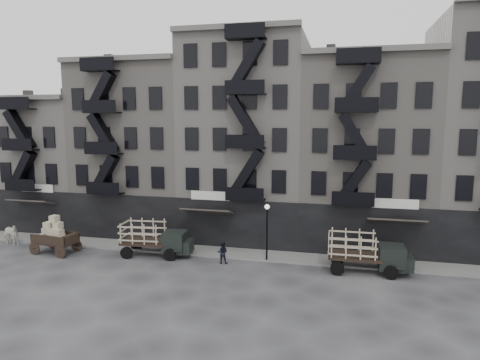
% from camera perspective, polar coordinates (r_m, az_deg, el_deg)
% --- Properties ---
extents(ground, '(140.00, 140.00, 0.00)m').
position_cam_1_polar(ground, '(30.25, -3.03, -11.93)').
color(ground, '#38383A').
rests_on(ground, ground).
extents(sidewalk, '(55.00, 2.50, 0.15)m').
position_cam_1_polar(sidewalk, '(33.64, -1.20, -9.68)').
color(sidewalk, slate).
rests_on(sidewalk, ground).
extents(building_west, '(10.00, 11.35, 13.20)m').
position_cam_1_polar(building_west, '(46.69, -23.69, 2.13)').
color(building_west, '#A29D95').
rests_on(building_west, ground).
extents(building_midwest, '(10.00, 11.35, 16.20)m').
position_cam_1_polar(building_midwest, '(41.32, -12.64, 4.00)').
color(building_midwest, gray).
rests_on(building_midwest, ground).
extents(building_center, '(10.00, 11.35, 18.20)m').
position_cam_1_polar(building_center, '(37.96, 1.08, 5.35)').
color(building_center, '#A29D95').
rests_on(building_center, ground).
extents(building_mideast, '(10.00, 11.35, 16.20)m').
position_cam_1_polar(building_mideast, '(37.21, 16.32, 3.41)').
color(building_mideast, gray).
rests_on(building_mideast, ground).
extents(lamp_post, '(0.36, 0.36, 4.28)m').
position_cam_1_polar(lamp_post, '(31.20, 3.62, -5.95)').
color(lamp_post, black).
rests_on(lamp_post, ground).
extents(horse, '(2.32, 1.50, 1.80)m').
position_cam_1_polar(horse, '(40.53, -28.36, -6.35)').
color(horse, silver).
rests_on(horse, ground).
extents(wagon, '(3.66, 2.26, 2.94)m').
position_cam_1_polar(wagon, '(36.37, -23.59, -6.38)').
color(wagon, black).
rests_on(wagon, ground).
extents(stake_truck_west, '(5.51, 2.64, 2.68)m').
position_cam_1_polar(stake_truck_west, '(33.42, -11.31, -7.36)').
color(stake_truck_west, black).
rests_on(stake_truck_west, ground).
extents(stake_truck_east, '(5.53, 2.35, 2.75)m').
position_cam_1_polar(stake_truck_east, '(30.60, 16.55, -8.93)').
color(stake_truck_east, black).
rests_on(stake_truck_east, ground).
extents(pedestrian_mid, '(0.84, 0.69, 1.61)m').
position_cam_1_polar(pedestrian_mid, '(31.34, -2.35, -9.65)').
color(pedestrian_mid, black).
rests_on(pedestrian_mid, ground).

